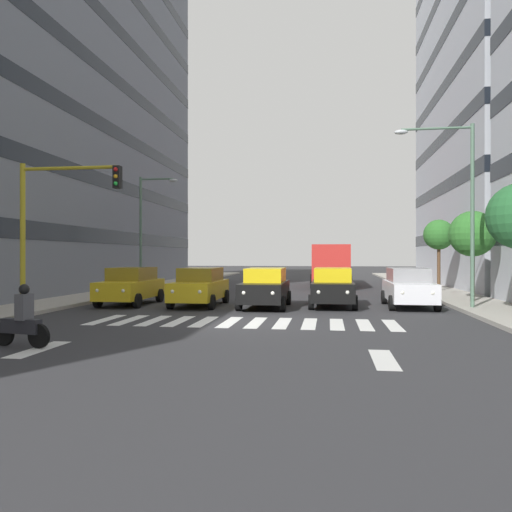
# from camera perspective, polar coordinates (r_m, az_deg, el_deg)

# --- Properties ---
(ground_plane) EXTENTS (180.00, 180.00, 0.00)m
(ground_plane) POSITION_cam_1_polar(r_m,az_deg,el_deg) (17.07, -1.50, -7.60)
(ground_plane) COLOR #2D2D30
(building_right_block_0) EXTENTS (11.40, 28.94, 27.77)m
(building_right_block_0) POSITION_cam_1_polar(r_m,az_deg,el_deg) (40.67, -21.85, 16.64)
(building_right_block_0) COLOR slate
(building_right_block_0) RESTS_ON ground_plane
(crosswalk_markings) EXTENTS (10.35, 2.80, 0.01)m
(crosswalk_markings) POSITION_cam_1_polar(r_m,az_deg,el_deg) (17.07, -1.50, -7.59)
(crosswalk_markings) COLOR silver
(crosswalk_markings) RESTS_ON ground_plane
(lane_arrow_0) EXTENTS (0.50, 2.20, 0.01)m
(lane_arrow_0) POSITION_cam_1_polar(r_m,az_deg,el_deg) (11.47, 14.41, -11.37)
(lane_arrow_0) COLOR silver
(lane_arrow_0) RESTS_ON ground_plane
(lane_arrow_1) EXTENTS (0.50, 2.20, 0.01)m
(lane_arrow_1) POSITION_cam_1_polar(r_m,az_deg,el_deg) (13.35, -23.58, -9.75)
(lane_arrow_1) COLOR silver
(lane_arrow_1) RESTS_ON ground_plane
(car_0) EXTENTS (2.02, 4.44, 1.72)m
(car_0) POSITION_cam_1_polar(r_m,az_deg,el_deg) (22.88, 17.06, -3.43)
(car_0) COLOR silver
(car_0) RESTS_ON ground_plane
(car_1) EXTENTS (2.02, 4.44, 1.72)m
(car_1) POSITION_cam_1_polar(r_m,az_deg,el_deg) (22.49, 8.74, -3.49)
(car_1) COLOR black
(car_1) RESTS_ON ground_plane
(car_2) EXTENTS (2.02, 4.44, 1.72)m
(car_2) POSITION_cam_1_polar(r_m,az_deg,el_deg) (21.81, 1.06, -3.60)
(car_2) COLOR black
(car_2) RESTS_ON ground_plane
(car_3) EXTENTS (2.02, 4.44, 1.72)m
(car_3) POSITION_cam_1_polar(r_m,az_deg,el_deg) (22.70, -6.43, -3.45)
(car_3) COLOR gold
(car_3) RESTS_ON ground_plane
(car_4) EXTENTS (2.02, 4.44, 1.72)m
(car_4) POSITION_cam_1_polar(r_m,az_deg,el_deg) (23.85, -14.11, -3.28)
(car_4) COLOR gold
(car_4) RESTS_ON ground_plane
(bus_behind_traffic) EXTENTS (2.78, 10.50, 3.00)m
(bus_behind_traffic) POSITION_cam_1_polar(r_m,az_deg,el_deg) (37.66, 8.55, -0.57)
(bus_behind_traffic) COLOR red
(bus_behind_traffic) RESTS_ON ground_plane
(motorcycle_with_rider) EXTENTS (1.69, 0.44, 1.57)m
(motorcycle_with_rider) POSITION_cam_1_polar(r_m,az_deg,el_deg) (13.76, -25.19, -6.75)
(motorcycle_with_rider) COLOR black
(motorcycle_with_rider) RESTS_ON ground_plane
(traffic_light_gantry) EXTENTS (3.71, 0.36, 5.50)m
(traffic_light_gantry) POSITION_cam_1_polar(r_m,az_deg,el_deg) (18.79, -22.51, 4.25)
(traffic_light_gantry) COLOR #AD991E
(traffic_light_gantry) RESTS_ON ground_plane
(street_lamp_left) EXTENTS (3.21, 0.28, 7.55)m
(street_lamp_left) POSITION_cam_1_polar(r_m,az_deg,el_deg) (22.34, 22.24, 6.47)
(street_lamp_left) COLOR #4C6B56
(street_lamp_left) RESTS_ON sidewalk_left
(street_lamp_right) EXTENTS (2.47, 0.28, 7.03)m
(street_lamp_right) POSITION_cam_1_polar(r_m,az_deg,el_deg) (31.90, -12.41, 3.90)
(street_lamp_right) COLOR #4C6B56
(street_lamp_right) RESTS_ON sidewalk_right
(street_tree_1) EXTENTS (2.14, 2.14, 4.21)m
(street_tree_1) POSITION_cam_1_polar(r_m,az_deg,el_deg) (25.43, 23.53, 2.31)
(street_tree_1) COLOR #513823
(street_tree_1) RESTS_ON sidewalk_left
(street_tree_2) EXTENTS (1.82, 1.82, 4.30)m
(street_tree_2) POSITION_cam_1_polar(r_m,az_deg,el_deg) (32.11, 20.18, 2.25)
(street_tree_2) COLOR #513823
(street_tree_2) RESTS_ON sidewalk_left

